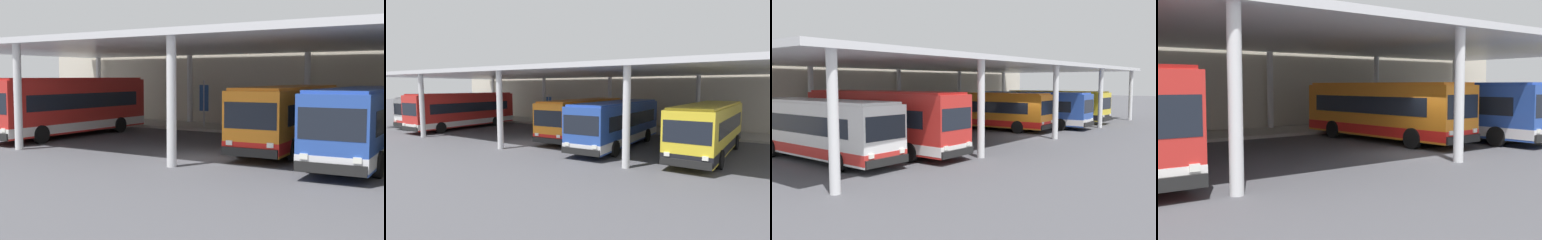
{
  "view_description": "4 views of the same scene",
  "coord_description": "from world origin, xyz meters",
  "views": [
    {
      "loc": [
        11.52,
        -19.34,
        3.65
      ],
      "look_at": [
        -2.86,
        3.62,
        1.33
      ],
      "focal_mm": 47.68,
      "sensor_mm": 36.0,
      "label": 1
    },
    {
      "loc": [
        15.91,
        -17.23,
        4.2
      ],
      "look_at": [
        2.04,
        4.0,
        1.51
      ],
      "focal_mm": 29.36,
      "sensor_mm": 36.0,
      "label": 2
    },
    {
      "loc": [
        -27.41,
        -15.26,
        4.1
      ],
      "look_at": [
        -4.85,
        2.02,
        1.47
      ],
      "focal_mm": 38.77,
      "sensor_mm": 36.0,
      "label": 3
    },
    {
      "loc": [
        -14.3,
        -14.42,
        3.04
      ],
      "look_at": [
        -1.45,
        2.7,
        1.42
      ],
      "focal_mm": 43.32,
      "sensor_mm": 36.0,
      "label": 4
    }
  ],
  "objects": [
    {
      "name": "bus_nearest_bay",
      "position": [
        -14.9,
        3.83,
        1.66
      ],
      "size": [
        2.84,
        10.57,
        3.17
      ],
      "color": "white",
      "rests_on": "ground"
    },
    {
      "name": "bus_far_bay",
      "position": [
        6.23,
        2.7,
        1.66
      ],
      "size": [
        3.05,
        10.63,
        3.17
      ],
      "color": "#284CA8",
      "rests_on": "ground"
    },
    {
      "name": "ground_plane",
      "position": [
        0.0,
        0.0,
        0.0
      ],
      "size": [
        200.0,
        200.0,
        0.0
      ],
      "primitive_type": "plane",
      "color": "#47474C"
    },
    {
      "name": "platform_kerb",
      "position": [
        0.0,
        11.75,
        0.09
      ],
      "size": [
        42.0,
        4.5,
        0.18
      ],
      "primitive_type": "cube",
      "color": "#A39E93",
      "rests_on": "ground"
    },
    {
      "name": "bus_departing",
      "position": [
        12.2,
        3.1,
        1.66
      ],
      "size": [
        2.77,
        10.54,
        3.17
      ],
      "color": "yellow",
      "rests_on": "ground"
    },
    {
      "name": "canopy_shelter",
      "position": [
        0.0,
        5.5,
        5.29
      ],
      "size": [
        40.0,
        17.0,
        5.55
      ],
      "color": "silver",
      "rests_on": "ground"
    },
    {
      "name": "bus_second_bay",
      "position": [
        -11.27,
        3.12,
        1.84
      ],
      "size": [
        2.77,
        11.34,
        3.57
      ],
      "color": "red",
      "rests_on": "ground"
    },
    {
      "name": "station_building_facade",
      "position": [
        0.0,
        15.0,
        3.22
      ],
      "size": [
        48.0,
        1.6,
        6.43
      ],
      "primitive_type": "cube",
      "color": "beige",
      "rests_on": "ground"
    },
    {
      "name": "banner_sign",
      "position": [
        -6.46,
        10.94,
        1.98
      ],
      "size": [
        0.7,
        0.12,
        3.2
      ],
      "color": "#B2B2B7",
      "rests_on": "platform_kerb"
    },
    {
      "name": "bench_waiting",
      "position": [
        10.08,
        11.82,
        0.66
      ],
      "size": [
        1.8,
        0.45,
        0.92
      ],
      "color": "#4C515B",
      "rests_on": "platform_kerb"
    },
    {
      "name": "bus_middle_bay",
      "position": [
        2.24,
        4.59,
        1.66
      ],
      "size": [
        3.17,
        10.66,
        3.17
      ],
      "color": "orange",
      "rests_on": "ground"
    }
  ]
}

